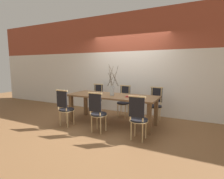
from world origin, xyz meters
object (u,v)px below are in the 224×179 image
object	(u,v)px
dining_table	(112,99)
chair_far_center	(155,103)
chair_near_center	(138,117)
vase_centerpiece	(112,90)
book_stack	(132,96)

from	to	relation	value
dining_table	chair_far_center	distance (m)	1.24
chair_near_center	chair_far_center	world-z (taller)	same
dining_table	vase_centerpiece	distance (m)	0.25
dining_table	vase_centerpiece	size ratio (longest dim) A/B	2.96
chair_near_center	book_stack	world-z (taller)	chair_near_center
vase_centerpiece	book_stack	world-z (taller)	vase_centerpiece
dining_table	vase_centerpiece	bearing A→B (deg)	-61.19
chair_far_center	vase_centerpiece	xyz separation A→B (m)	(-0.97, -0.76, 0.41)
book_stack	chair_far_center	bearing A→B (deg)	61.16
dining_table	book_stack	size ratio (longest dim) A/B	8.48
book_stack	vase_centerpiece	bearing A→B (deg)	178.60
dining_table	chair_near_center	size ratio (longest dim) A/B	2.52
chair_near_center	chair_far_center	distance (m)	1.47
vase_centerpiece	dining_table	bearing A→B (deg)	118.81
dining_table	book_stack	xyz separation A→B (m)	(0.56, -0.04, 0.12)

